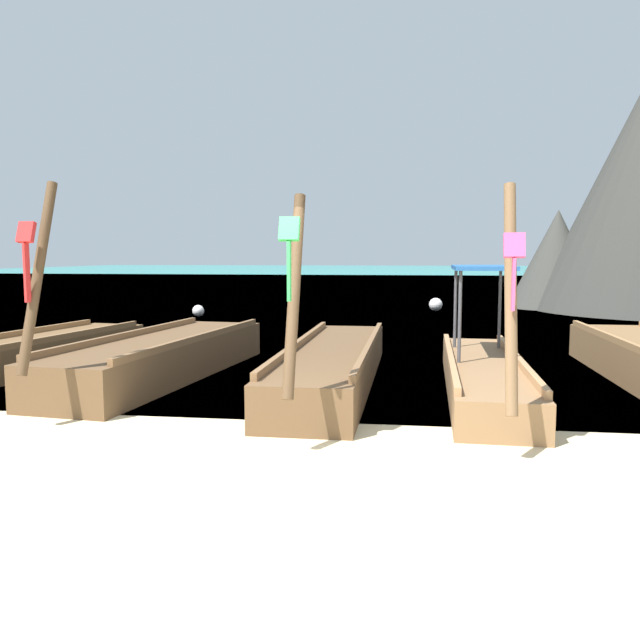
{
  "coord_description": "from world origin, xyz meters",
  "views": [
    {
      "loc": [
        1.29,
        -5.45,
        1.99
      ],
      "look_at": [
        0.0,
        3.91,
        1.03
      ],
      "focal_mm": 35.69,
      "sensor_mm": 36.0,
      "label": 1
    }
  ],
  "objects_px": {
    "longtail_boat_green_ribbon": "(333,365)",
    "longtail_boat_orange_ribbon": "(7,359)",
    "longtail_boat_red_ribbon": "(162,357)",
    "longtail_boat_pink_ribbon": "(483,372)",
    "mooring_buoy_near": "(198,311)",
    "mooring_buoy_far": "(436,305)"
  },
  "relations": [
    {
      "from": "longtail_boat_orange_ribbon",
      "to": "longtail_boat_green_ribbon",
      "type": "distance_m",
      "value": 5.45
    },
    {
      "from": "longtail_boat_green_ribbon",
      "to": "mooring_buoy_far",
      "type": "xyz_separation_m",
      "value": [
        2.12,
        13.3,
        -0.06
      ]
    },
    {
      "from": "longtail_boat_red_ribbon",
      "to": "longtail_boat_green_ribbon",
      "type": "bearing_deg",
      "value": -2.7
    },
    {
      "from": "longtail_boat_orange_ribbon",
      "to": "longtail_boat_pink_ribbon",
      "type": "bearing_deg",
      "value": -2.15
    },
    {
      "from": "longtail_boat_orange_ribbon",
      "to": "mooring_buoy_near",
      "type": "relative_size",
      "value": 17.66
    },
    {
      "from": "longtail_boat_orange_ribbon",
      "to": "longtail_boat_pink_ribbon",
      "type": "relative_size",
      "value": 1.15
    },
    {
      "from": "longtail_boat_green_ribbon",
      "to": "mooring_buoy_near",
      "type": "height_order",
      "value": "longtail_boat_green_ribbon"
    },
    {
      "from": "longtail_boat_pink_ribbon",
      "to": "mooring_buoy_far",
      "type": "bearing_deg",
      "value": 90.44
    },
    {
      "from": "mooring_buoy_near",
      "to": "mooring_buoy_far",
      "type": "bearing_deg",
      "value": 22.12
    },
    {
      "from": "longtail_boat_orange_ribbon",
      "to": "longtail_boat_green_ribbon",
      "type": "bearing_deg",
      "value": 0.84
    },
    {
      "from": "longtail_boat_orange_ribbon",
      "to": "mooring_buoy_near",
      "type": "height_order",
      "value": "longtail_boat_orange_ribbon"
    },
    {
      "from": "longtail_boat_red_ribbon",
      "to": "mooring_buoy_far",
      "type": "relative_size",
      "value": 12.87
    },
    {
      "from": "longtail_boat_red_ribbon",
      "to": "longtail_boat_orange_ribbon",
      "type": "bearing_deg",
      "value": -175.31
    },
    {
      "from": "longtail_boat_red_ribbon",
      "to": "mooring_buoy_far",
      "type": "bearing_deg",
      "value": 69.36
    },
    {
      "from": "longtail_boat_red_ribbon",
      "to": "longtail_boat_pink_ribbon",
      "type": "relative_size",
      "value": 1.04
    },
    {
      "from": "longtail_boat_red_ribbon",
      "to": "mooring_buoy_near",
      "type": "height_order",
      "value": "longtail_boat_red_ribbon"
    },
    {
      "from": "longtail_boat_green_ribbon",
      "to": "longtail_boat_pink_ribbon",
      "type": "xyz_separation_m",
      "value": [
        2.23,
        -0.37,
        0.01
      ]
    },
    {
      "from": "longtail_boat_red_ribbon",
      "to": "longtail_boat_green_ribbon",
      "type": "height_order",
      "value": "longtail_boat_red_ribbon"
    },
    {
      "from": "longtail_boat_green_ribbon",
      "to": "longtail_boat_orange_ribbon",
      "type": "bearing_deg",
      "value": -179.16
    },
    {
      "from": "longtail_boat_orange_ribbon",
      "to": "longtail_boat_green_ribbon",
      "type": "relative_size",
      "value": 1.0
    },
    {
      "from": "longtail_boat_orange_ribbon",
      "to": "longtail_boat_red_ribbon",
      "type": "relative_size",
      "value": 1.1
    },
    {
      "from": "mooring_buoy_near",
      "to": "mooring_buoy_far",
      "type": "distance_m",
      "value": 8.36
    }
  ]
}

